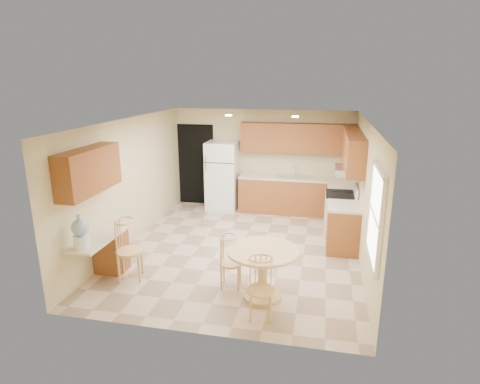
% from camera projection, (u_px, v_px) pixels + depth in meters
% --- Properties ---
extents(floor, '(5.50, 5.50, 0.00)m').
position_uv_depth(floor, '(240.00, 249.00, 7.88)').
color(floor, '#C5A98F').
rests_on(floor, ground).
extents(ceiling, '(4.50, 5.50, 0.02)m').
position_uv_depth(ceiling, '(240.00, 121.00, 7.19)').
color(ceiling, white).
rests_on(ceiling, wall_back).
extents(wall_back, '(4.50, 0.02, 2.50)m').
position_uv_depth(wall_back, '(262.00, 160.00, 10.12)').
color(wall_back, beige).
rests_on(wall_back, floor).
extents(wall_front, '(4.50, 0.02, 2.50)m').
position_uv_depth(wall_front, '(194.00, 246.00, 4.95)').
color(wall_front, beige).
rests_on(wall_front, floor).
extents(wall_left, '(0.02, 5.50, 2.50)m').
position_uv_depth(wall_left, '(130.00, 182.00, 7.98)').
color(wall_left, beige).
rests_on(wall_left, floor).
extents(wall_right, '(0.02, 5.50, 2.50)m').
position_uv_depth(wall_right, '(364.00, 195.00, 7.09)').
color(wall_right, beige).
rests_on(wall_right, floor).
extents(doorway, '(0.90, 0.02, 2.10)m').
position_uv_depth(doorway, '(196.00, 165.00, 10.51)').
color(doorway, black).
rests_on(doorway, floor).
extents(base_cab_back, '(2.75, 0.60, 0.87)m').
position_uv_depth(base_cab_back, '(295.00, 196.00, 9.89)').
color(base_cab_back, '#985426').
rests_on(base_cab_back, floor).
extents(counter_back, '(2.75, 0.63, 0.04)m').
position_uv_depth(counter_back, '(296.00, 178.00, 9.77)').
color(counter_back, beige).
rests_on(counter_back, base_cab_back).
extents(base_cab_right_a, '(0.60, 0.59, 0.87)m').
position_uv_depth(base_cab_right_a, '(340.00, 206.00, 9.12)').
color(base_cab_right_a, '#985426').
rests_on(base_cab_right_a, floor).
extents(counter_right_a, '(0.63, 0.59, 0.04)m').
position_uv_depth(counter_right_a, '(342.00, 187.00, 8.99)').
color(counter_right_a, beige).
rests_on(counter_right_a, base_cab_right_a).
extents(base_cab_right_b, '(0.60, 0.80, 0.87)m').
position_uv_depth(base_cab_right_b, '(343.00, 229.00, 7.75)').
color(base_cab_right_b, '#985426').
rests_on(base_cab_right_b, floor).
extents(counter_right_b, '(0.63, 0.80, 0.04)m').
position_uv_depth(counter_right_b, '(344.00, 206.00, 7.63)').
color(counter_right_b, beige).
rests_on(counter_right_b, base_cab_right_b).
extents(upper_cab_back, '(2.75, 0.33, 0.70)m').
position_uv_depth(upper_cab_back, '(298.00, 138.00, 9.63)').
color(upper_cab_back, '#985426').
rests_on(upper_cab_back, wall_back).
extents(upper_cab_right, '(0.33, 2.42, 0.70)m').
position_uv_depth(upper_cab_right, '(353.00, 149.00, 8.10)').
color(upper_cab_right, '#985426').
rests_on(upper_cab_right, wall_right).
extents(upper_cab_left, '(0.33, 1.40, 0.70)m').
position_uv_depth(upper_cab_left, '(89.00, 171.00, 6.27)').
color(upper_cab_left, '#985426').
rests_on(upper_cab_left, wall_left).
extents(sink, '(0.78, 0.44, 0.01)m').
position_uv_depth(sink, '(295.00, 177.00, 9.76)').
color(sink, silver).
rests_on(sink, counter_back).
extents(range_hood, '(0.50, 0.76, 0.14)m').
position_uv_depth(range_hood, '(347.00, 170.00, 8.20)').
color(range_hood, silver).
rests_on(range_hood, upper_cab_right).
extents(desk_pedestal, '(0.48, 0.42, 0.72)m').
position_uv_depth(desk_pedestal, '(111.00, 251.00, 6.93)').
color(desk_pedestal, '#985426').
rests_on(desk_pedestal, floor).
extents(desk_top, '(0.50, 1.20, 0.04)m').
position_uv_depth(desk_top, '(97.00, 239.00, 6.47)').
color(desk_top, beige).
rests_on(desk_top, desk_pedestal).
extents(window, '(0.06, 1.12, 1.30)m').
position_uv_depth(window, '(376.00, 216.00, 5.29)').
color(window, white).
rests_on(window, wall_right).
extents(can_light_a, '(0.14, 0.14, 0.02)m').
position_uv_depth(can_light_a, '(228.00, 115.00, 8.42)').
color(can_light_a, white).
rests_on(can_light_a, ceiling).
extents(can_light_b, '(0.14, 0.14, 0.02)m').
position_uv_depth(can_light_b, '(295.00, 117.00, 8.14)').
color(can_light_b, white).
rests_on(can_light_b, ceiling).
extents(refrigerator, '(0.76, 0.74, 1.73)m').
position_uv_depth(refrigerator, '(223.00, 176.00, 10.09)').
color(refrigerator, white).
rests_on(refrigerator, floor).
extents(stove, '(0.65, 0.76, 1.09)m').
position_uv_depth(stove, '(340.00, 214.00, 8.48)').
color(stove, white).
rests_on(stove, floor).
extents(dining_table, '(1.08, 1.08, 0.80)m').
position_uv_depth(dining_table, '(263.00, 267.00, 6.00)').
color(dining_table, '#DFB46F').
rests_on(dining_table, floor).
extents(chair_table_a, '(0.38, 0.49, 0.86)m').
position_uv_depth(chair_table_a, '(230.00, 259.00, 6.27)').
color(chair_table_a, '#DFB46F').
rests_on(chair_table_a, floor).
extents(chair_table_b, '(0.39, 0.40, 0.88)m').
position_uv_depth(chair_table_b, '(260.00, 286.00, 5.43)').
color(chair_table_b, '#DFB46F').
rests_on(chair_table_b, floor).
extents(chair_desk, '(0.45, 0.58, 1.02)m').
position_uv_depth(chair_desk, '(126.00, 246.00, 6.49)').
color(chair_desk, '#DFB46F').
rests_on(chair_desk, floor).
extents(water_crock, '(0.25, 0.25, 0.53)m').
position_uv_depth(water_crock, '(81.00, 233.00, 6.00)').
color(water_crock, white).
rests_on(water_crock, desk_top).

